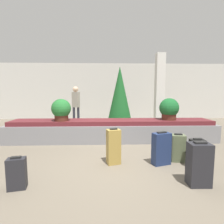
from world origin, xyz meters
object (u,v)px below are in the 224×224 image
Objects in this scene: pillar at (159,91)px; traveler_0 at (76,102)px; suitcase_5 at (199,164)px; potted_plant_0 at (61,110)px; suitcase_4 at (17,173)px; suitcase_2 at (197,153)px; suitcase_1 at (161,149)px; potted_plant_1 at (169,109)px; suitcase_3 at (178,148)px; decorated_tree at (120,97)px; suitcase_0 at (114,147)px.

pillar is 3.76m from traveler_0.
potted_plant_0 reaches higher than suitcase_5.
suitcase_2 is at bearing 0.01° from suitcase_4.
suitcase_1 is at bearing -34.91° from potted_plant_0.
potted_plant_1 reaches higher than potted_plant_0.
pillar is 1.78× the size of traveler_0.
potted_plant_0 reaches higher than suitcase_3.
decorated_tree reaches higher than suitcase_4.
potted_plant_1 is (0.15, 2.05, 0.71)m from suitcase_2.
potted_plant_0 is (-3.21, 1.93, 0.71)m from suitcase_2.
pillar reaches higher than suitcase_3.
suitcase_0 is at bearing -118.77° from pillar.
decorated_tree reaches higher than potted_plant_0.
suitcase_0 is 2.65m from potted_plant_1.
decorated_tree is (1.96, 4.26, 1.11)m from suitcase_4.
traveler_0 is at bearing 77.42° from suitcase_4.
decorated_tree reaches higher than suitcase_5.
potted_plant_0 reaches higher than suitcase_1.
suitcase_1 is at bearing 6.48° from suitcase_4.
potted_plant_1 reaches higher than suitcase_4.
potted_plant_0 is (-2.88, 2.62, 0.65)m from suitcase_5.
suitcase_2 is (0.68, -0.17, -0.05)m from suitcase_1.
suitcase_4 is (-3.01, -1.05, -0.05)m from suitcase_3.
potted_plant_1 is (3.41, 2.75, 0.75)m from suitcase_4.
suitcase_4 is at bearing -65.38° from traveler_0.
potted_plant_0 is (0.05, 2.63, 0.75)m from suitcase_4.
traveler_0 reaches higher than suitcase_3.
suitcase_1 is 0.28× the size of decorated_tree.
suitcase_2 is at bearing -45.92° from suitcase_3.
suitcase_5 is 2.85m from potted_plant_1.
decorated_tree reaches higher than suitcase_1.
suitcase_0 is at bearing -96.69° from decorated_tree.
suitcase_3 is 0.35× the size of traveler_0.
potted_plant_0 is at bearing -178.06° from potted_plant_1.
suitcase_4 is 0.72× the size of suitcase_5.
pillar is 4.50× the size of suitcase_1.
traveler_0 reaches higher than suitcase_5.
suitcase_0 is 4.66m from traveler_0.
suitcase_5 is at bearing -99.44° from pillar.
suitcase_2 is 0.43m from suitcase_3.
pillar reaches higher than suitcase_1.
potted_plant_0 is 2.53m from decorated_tree.
suitcase_1 is at bearing -35.00° from traveler_0.
decorated_tree is (-1.79, -0.65, -0.24)m from pillar.
potted_plant_1 is at bearing -11.93° from traveler_0.
potted_plant_1 is at bearing -46.32° from decorated_tree.
potted_plant_1 is at bearing 89.44° from suitcase_2.
potted_plant_1 is (1.84, 1.80, 0.63)m from suitcase_0.
suitcase_5 is (-0.33, -0.69, 0.06)m from suitcase_2.
potted_plant_1 reaches higher than suitcase_1.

